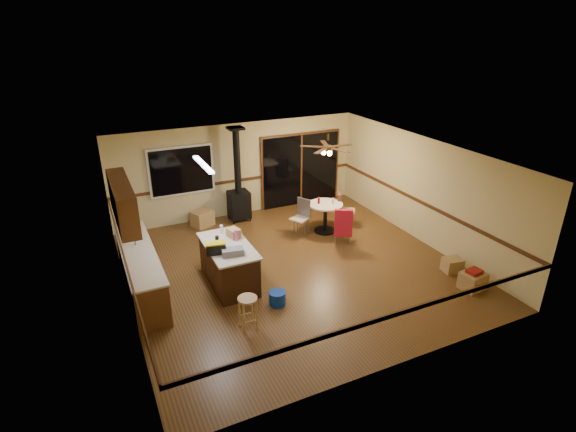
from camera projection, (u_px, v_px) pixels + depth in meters
floor at (294, 268)px, 10.08m from camera, size 7.00×7.00×0.00m
ceiling at (294, 155)px, 9.05m from camera, size 7.00×7.00×0.00m
wall_back at (239, 170)px, 12.47m from camera, size 7.00×0.00×7.00m
wall_front at (397, 299)px, 6.66m from camera, size 7.00×0.00×7.00m
wall_left at (122, 247)px, 8.20m from camera, size 0.00×7.00×7.00m
wall_right at (423, 191)px, 10.93m from camera, size 0.00×7.00×7.00m
chair_rail at (294, 227)px, 9.69m from camera, size 7.00×7.00×0.08m
window at (182, 171)px, 11.73m from camera, size 1.72×0.10×1.32m
sliding_door at (301, 170)px, 13.27m from camera, size 2.52×0.10×2.10m
lower_cabinets at (141, 272)px, 9.08m from camera, size 0.60×3.00×0.86m
countertop at (138, 252)px, 8.90m from camera, size 0.64×3.04×0.04m
upper_cabinets at (123, 202)px, 8.61m from camera, size 0.35×2.00×0.80m
kitchen_island at (229, 264)px, 9.32m from camera, size 0.88×1.68×0.90m
wood_stove at (239, 195)px, 12.25m from camera, size 0.55×0.50×2.52m
ceiling_fan at (328, 149)px, 10.96m from camera, size 0.24×0.24×0.55m
fluorescent_strip at (203, 165)px, 8.61m from camera, size 0.10×1.20×0.04m
toolbox_grey at (233, 252)px, 8.74m from camera, size 0.46×0.30×0.13m
toolbox_black at (216, 249)px, 8.77m from camera, size 0.41×0.27×0.21m
toolbox_yellow_lid at (215, 243)px, 8.72m from camera, size 0.41×0.27×0.03m
box_on_island at (234, 233)px, 9.44m from camera, size 0.28×0.33×0.19m
bottle_dark at (217, 242)px, 8.97m from camera, size 0.10×0.10×0.26m
bottle_pink at (236, 235)px, 9.29m from camera, size 0.08×0.08×0.23m
bottle_white at (222, 229)px, 9.60m from camera, size 0.08×0.08×0.19m
bar_stool at (248, 313)px, 7.97m from camera, size 0.46×0.46×0.64m
blue_bucket at (277, 298)px, 8.73m from camera, size 0.41×0.41×0.27m
dining_table at (325, 213)px, 11.63m from camera, size 0.89×0.89×0.78m
glass_red at (319, 200)px, 11.52m from camera, size 0.07×0.07×0.17m
glass_cream at (333, 201)px, 11.53m from camera, size 0.08×0.08×0.14m
chair_left at (302, 213)px, 11.49m from camera, size 0.54×0.54×0.51m
chair_near at (343, 223)px, 10.89m from camera, size 0.59×0.61×0.70m
chair_right at (341, 205)px, 11.95m from camera, size 0.62×0.61×0.70m
box_under_window at (202, 218)px, 12.09m from camera, size 0.66×0.61×0.43m
box_corner_a at (473, 281)px, 9.23m from camera, size 0.52×0.45×0.36m
box_corner_b at (452, 265)px, 9.88m from camera, size 0.44×0.39×0.31m
box_small_red at (474, 271)px, 9.15m from camera, size 0.31×0.27×0.08m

